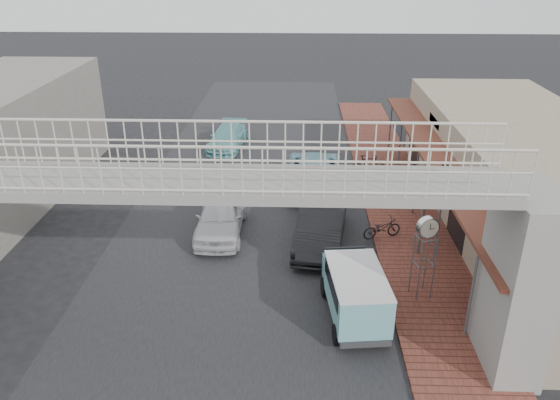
# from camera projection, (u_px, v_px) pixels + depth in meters

# --- Properties ---
(ground) EXTENTS (120.00, 120.00, 0.00)m
(ground) POSITION_uv_depth(u_px,v_px,m) (235.00, 276.00, 18.55)
(ground) COLOR black
(ground) RESTS_ON ground
(road_strip) EXTENTS (10.00, 60.00, 0.01)m
(road_strip) POSITION_uv_depth(u_px,v_px,m) (235.00, 276.00, 18.55)
(road_strip) COLOR black
(road_strip) RESTS_ON ground
(sidewalk) EXTENTS (3.00, 40.00, 0.10)m
(sidewalk) POSITION_uv_depth(u_px,v_px,m) (411.00, 236.00, 21.06)
(sidewalk) COLOR brown
(sidewalk) RESTS_ON ground
(shophouse_row) EXTENTS (7.20, 18.00, 4.00)m
(shophouse_row) POSITION_uv_depth(u_px,v_px,m) (528.00, 181.00, 21.01)
(shophouse_row) COLOR gray
(shophouse_row) RESTS_ON ground
(footbridge) EXTENTS (16.40, 2.40, 6.34)m
(footbridge) POSITION_uv_depth(u_px,v_px,m) (214.00, 255.00, 13.59)
(footbridge) COLOR gray
(footbridge) RESTS_ON ground
(white_hatchback) EXTENTS (1.76, 4.33, 1.47)m
(white_hatchback) POSITION_uv_depth(u_px,v_px,m) (221.00, 216.00, 21.11)
(white_hatchback) COLOR silver
(white_hatchback) RESTS_ON ground
(dark_sedan) EXTENTS (2.26, 4.91, 1.56)m
(dark_sedan) POSITION_uv_depth(u_px,v_px,m) (321.00, 225.00, 20.29)
(dark_sedan) COLOR black
(dark_sedan) RESTS_ON ground
(angkot_curb) EXTENTS (2.71, 5.52, 1.51)m
(angkot_curb) POSITION_uv_depth(u_px,v_px,m) (314.00, 171.00, 25.37)
(angkot_curb) COLOR #68A5B5
(angkot_curb) RESTS_ON ground
(angkot_far) EXTENTS (2.13, 4.34, 1.21)m
(angkot_far) POSITION_uv_depth(u_px,v_px,m) (227.00, 138.00, 30.31)
(angkot_far) COLOR #69B5B7
(angkot_far) RESTS_ON ground
(angkot_van) EXTENTS (1.89, 3.58, 1.69)m
(angkot_van) POSITION_uv_depth(u_px,v_px,m) (355.00, 288.00, 15.97)
(angkot_van) COLOR black
(angkot_van) RESTS_ON ground
(motorcycle_near) EXTENTS (1.63, 1.03, 0.81)m
(motorcycle_near) POSITION_uv_depth(u_px,v_px,m) (382.00, 228.00, 20.67)
(motorcycle_near) COLOR black
(motorcycle_near) RESTS_ON sidewalk
(motorcycle_far) EXTENTS (1.81, 0.77, 1.05)m
(motorcycle_far) POSITION_uv_depth(u_px,v_px,m) (368.00, 165.00, 26.36)
(motorcycle_far) COLOR black
(motorcycle_far) RESTS_ON sidewalk
(street_clock) EXTENTS (0.71, 0.65, 2.74)m
(street_clock) POSITION_uv_depth(u_px,v_px,m) (427.00, 231.00, 16.45)
(street_clock) COLOR #59595B
(street_clock) RESTS_ON sidewalk
(arrow_sign) EXTENTS (2.03, 1.30, 3.47)m
(arrow_sign) POSITION_uv_depth(u_px,v_px,m) (451.00, 182.00, 18.59)
(arrow_sign) COLOR #59595B
(arrow_sign) RESTS_ON sidewalk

